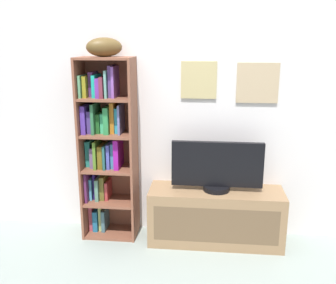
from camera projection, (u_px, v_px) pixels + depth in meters
back_wall at (169, 93)px, 3.22m from camera, size 4.80×0.08×2.48m
bookshelf at (105, 145)px, 3.25m from camera, size 0.46×0.29×1.55m
football at (104, 47)px, 3.00m from camera, size 0.33×0.27×0.15m
tv_stand at (215, 216)px, 3.23m from camera, size 1.12×0.37×0.47m
television at (217, 167)px, 3.12m from camera, size 0.75×0.22×0.42m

